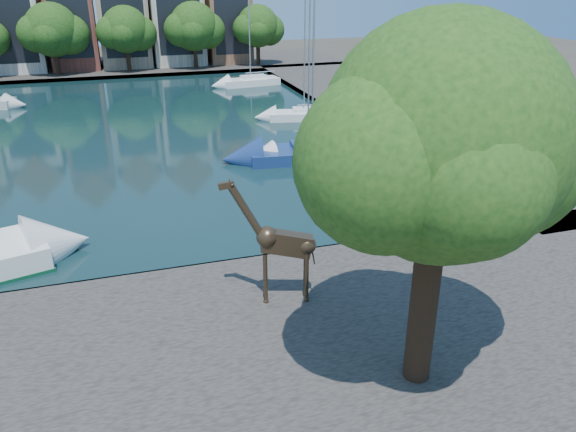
% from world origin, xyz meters
% --- Properties ---
extents(ground, '(160.00, 160.00, 0.00)m').
position_xyz_m(ground, '(0.00, 0.00, 0.00)').
color(ground, '#38332B').
rests_on(ground, ground).
extents(water_basin, '(38.00, 50.00, 0.08)m').
position_xyz_m(water_basin, '(0.00, 24.00, 0.04)').
color(water_basin, black).
rests_on(water_basin, ground).
extents(near_quay, '(50.00, 14.00, 0.50)m').
position_xyz_m(near_quay, '(0.00, -7.00, 0.25)').
color(near_quay, '#48433E').
rests_on(near_quay, ground).
extents(far_quay, '(60.00, 16.00, 0.50)m').
position_xyz_m(far_quay, '(0.00, 56.00, 0.25)').
color(far_quay, '#48433E').
rests_on(far_quay, ground).
extents(right_quay, '(14.00, 52.00, 0.50)m').
position_xyz_m(right_quay, '(25.00, 24.00, 0.25)').
color(right_quay, '#48433E').
rests_on(right_quay, ground).
extents(plane_tree, '(8.32, 6.40, 10.62)m').
position_xyz_m(plane_tree, '(7.62, -9.01, 7.67)').
color(plane_tree, '#332114').
rests_on(plane_tree, near_quay).
extents(townhouse_west_inner, '(6.43, 9.18, 15.15)m').
position_xyz_m(townhouse_west_inner, '(-10.50, 55.99, 7.35)').
color(townhouse_west_inner, silver).
rests_on(townhouse_west_inner, far_quay).
extents(townhouse_center, '(5.44, 9.18, 16.93)m').
position_xyz_m(townhouse_center, '(-4.00, 55.99, 8.36)').
color(townhouse_center, brown).
rests_on(townhouse_center, far_quay).
extents(townhouse_east_inner, '(5.94, 9.18, 15.79)m').
position_xyz_m(townhouse_east_inner, '(2.00, 55.99, 7.73)').
color(townhouse_east_inner, tan).
rests_on(townhouse_east_inner, far_quay).
extents(townhouse_east_mid, '(6.43, 9.18, 16.65)m').
position_xyz_m(townhouse_east_mid, '(8.50, 55.99, 8.10)').
color(townhouse_east_mid, beige).
rests_on(townhouse_east_mid, far_quay).
extents(townhouse_east_end, '(5.44, 9.18, 14.43)m').
position_xyz_m(townhouse_east_end, '(15.00, 55.99, 7.11)').
color(townhouse_east_end, brown).
rests_on(townhouse_east_end, far_quay).
extents(far_tree_mid_west, '(7.80, 6.00, 8.00)m').
position_xyz_m(far_tree_mid_west, '(-5.89, 50.49, 5.29)').
color(far_tree_mid_west, '#332114').
rests_on(far_tree_mid_west, far_quay).
extents(far_tree_mid_east, '(7.02, 5.40, 7.52)m').
position_xyz_m(far_tree_mid_east, '(2.10, 50.49, 5.13)').
color(far_tree_mid_east, '#332114').
rests_on(far_tree_mid_east, far_quay).
extents(far_tree_east, '(7.54, 5.80, 7.84)m').
position_xyz_m(far_tree_east, '(10.11, 50.49, 5.24)').
color(far_tree_east, '#332114').
rests_on(far_tree_east, far_quay).
extents(far_tree_far_east, '(6.76, 5.20, 7.36)m').
position_xyz_m(far_tree_far_east, '(18.09, 50.49, 5.08)').
color(far_tree_far_east, '#332114').
rests_on(far_tree_far_east, far_quay).
extents(giraffe_statue, '(3.31, 1.05, 4.75)m').
position_xyz_m(giraffe_statue, '(4.79, -3.63, 2.83)').
color(giraffe_statue, '#3E2F1F').
rests_on(giraffe_statue, near_quay).
extents(sailboat_right_a, '(6.25, 2.55, 10.37)m').
position_xyz_m(sailboat_right_a, '(12.00, 13.95, 0.57)').
color(sailboat_right_a, white).
rests_on(sailboat_right_a, water_basin).
extents(sailboat_right_b, '(8.70, 3.91, 11.69)m').
position_xyz_m(sailboat_right_b, '(12.00, 13.15, 0.66)').
color(sailboat_right_b, navy).
rests_on(sailboat_right_b, water_basin).
extents(sailboat_right_c, '(6.17, 3.26, 9.49)m').
position_xyz_m(sailboat_right_c, '(15.00, 23.59, 0.59)').
color(sailboat_right_c, white).
rests_on(sailboat_right_c, water_basin).
extents(sailboat_right_d, '(6.47, 2.93, 9.48)m').
position_xyz_m(sailboat_right_d, '(14.30, 39.65, 0.64)').
color(sailboat_right_d, white).
rests_on(sailboat_right_d, water_basin).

